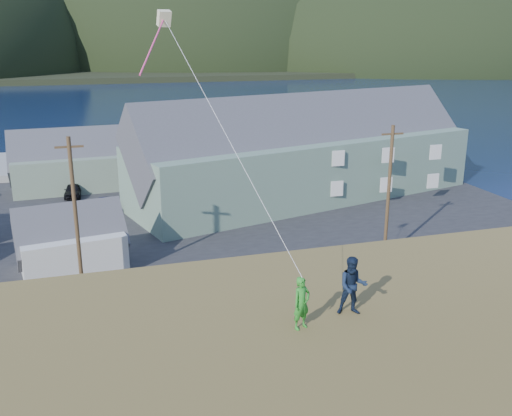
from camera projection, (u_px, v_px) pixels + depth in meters
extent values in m
plane|color=#0A1638|center=(152.00, 298.00, 34.91)|extent=(900.00, 900.00, 0.00)
cube|color=#4C3D19|center=(156.00, 311.00, 33.06)|extent=(110.00, 8.00, 0.10)
cube|color=#28282B|center=(129.00, 216.00, 50.49)|extent=(72.00, 36.00, 0.12)
cube|color=gray|center=(64.00, 163.00, 69.82)|extent=(26.00, 14.00, 0.90)
cube|color=black|center=(86.00, 62.00, 337.34)|extent=(900.00, 320.00, 2.00)
ellipsoid|color=black|center=(47.00, 63.00, 304.04)|extent=(200.00, 180.00, 100.00)
ellipsoid|color=black|center=(216.00, 62.00, 319.59)|extent=(230.00, 207.00, 142.60)
ellipsoid|color=black|center=(408.00, 61.00, 331.46)|extent=(280.00, 252.00, 134.40)
cube|color=slate|center=(307.00, 167.00, 55.69)|extent=(35.91, 18.44, 5.92)
cube|color=#47474C|center=(308.00, 121.00, 54.39)|extent=(36.33, 18.34, 9.63)
cube|color=silver|center=(72.00, 251.00, 38.52)|extent=(7.23, 5.69, 2.63)
cube|color=#47474C|center=(70.00, 223.00, 37.96)|extent=(7.72, 5.75, 4.67)
cube|color=gray|center=(69.00, 172.00, 59.20)|extent=(11.35, 7.23, 3.51)
cube|color=#47474C|center=(67.00, 146.00, 58.41)|extent=(11.84, 7.16, 6.48)
cylinder|color=#47331E|center=(76.00, 218.00, 33.74)|extent=(0.24, 0.24, 9.78)
cylinder|color=#47331E|center=(388.00, 194.00, 39.47)|extent=(0.24, 0.24, 9.55)
imported|color=#232228|center=(47.00, 216.00, 48.06)|extent=(2.22, 4.81, 1.36)
imported|color=navy|center=(105.00, 203.00, 51.75)|extent=(1.97, 4.18, 1.38)
imported|color=black|center=(73.00, 190.00, 56.40)|extent=(1.90, 4.02, 1.33)
imported|color=#2E5574|center=(168.00, 184.00, 58.51)|extent=(1.70, 4.54, 1.48)
imported|color=#268925|center=(302.00, 303.00, 16.36)|extent=(0.68, 0.56, 1.58)
imported|color=#131F36|center=(353.00, 286.00, 17.18)|extent=(1.05, 0.92, 1.84)
cube|color=#F5EBBA|center=(164.00, 18.00, 20.25)|extent=(0.53, 0.51, 0.60)
cylinder|color=#FF4385|center=(153.00, 45.00, 19.20)|extent=(0.06, 0.06, 3.31)
cylinder|color=white|center=(225.00, 133.00, 18.19)|extent=(0.02, 0.02, 10.69)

